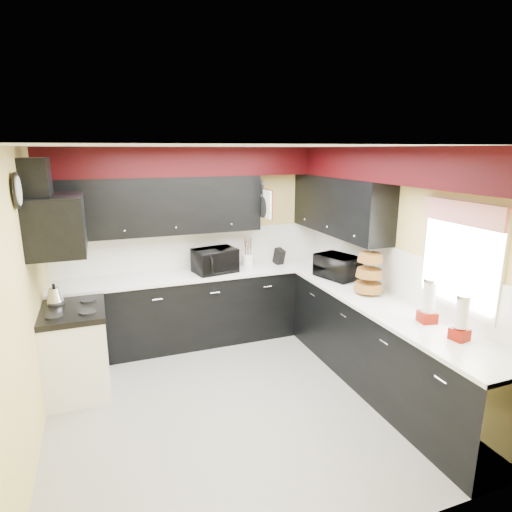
{
  "coord_description": "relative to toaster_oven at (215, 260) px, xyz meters",
  "views": [
    {
      "loc": [
        -1.17,
        -3.67,
        2.48
      ],
      "look_at": [
        0.53,
        0.88,
        1.25
      ],
      "focal_mm": 30.0,
      "sensor_mm": 36.0,
      "label": 1
    }
  ],
  "objects": [
    {
      "name": "valance",
      "position": [
        1.55,
        -2.35,
        0.86
      ],
      "size": [
        0.04,
        0.88,
        0.2
      ],
      "primitive_type": "cube",
      "color": "red",
      "rests_on": "wall_right"
    },
    {
      "name": "counter_right",
      "position": [
        1.32,
        -1.75,
        -0.17
      ],
      "size": [
        0.64,
        3.02,
        0.04
      ],
      "primitive_type": "cube",
      "color": "white",
      "rests_on": "cab_right"
    },
    {
      "name": "hood_duct",
      "position": [
        -1.86,
        -0.7,
        1.11
      ],
      "size": [
        0.24,
        0.4,
        0.4
      ],
      "primitive_type": "cube",
      "color": "black",
      "rests_on": "wall_left"
    },
    {
      "name": "baskets",
      "position": [
        1.34,
        -1.4,
        0.09
      ],
      "size": [
        0.27,
        0.27,
        0.5
      ],
      "primitive_type": null,
      "color": "brown",
      "rests_on": "upper_right"
    },
    {
      "name": "toaster_oven",
      "position": [
        0.0,
        0.0,
        0.0
      ],
      "size": [
        0.6,
        0.53,
        0.3
      ],
      "primitive_type": "imported",
      "rotation": [
        0.0,
        0.0,
        0.19
      ],
      "color": "black",
      "rests_on": "counter_back"
    },
    {
      "name": "soffit_back",
      "position": [
        -0.18,
        0.17,
        1.23
      ],
      "size": [
        3.6,
        0.36,
        0.35
      ],
      "primitive_type": "cube",
      "color": "black",
      "rests_on": "wall_back"
    },
    {
      "name": "window",
      "position": [
        1.6,
        -2.35,
        0.46
      ],
      "size": [
        0.03,
        0.86,
        0.96
      ],
      "primitive_type": null,
      "color": "white",
      "rests_on": "wall_right"
    },
    {
      "name": "deco_plate",
      "position": [
        1.59,
        -1.8,
        1.16
      ],
      "size": [
        0.03,
        0.24,
        0.24
      ],
      "primitive_type": null,
      "color": "white",
      "rests_on": "wall_right"
    },
    {
      "name": "wall_left",
      "position": [
        -1.98,
        -1.45,
        0.16
      ],
      "size": [
        0.06,
        3.6,
        2.5
      ],
      "primitive_type": "cube",
      "color": "#E0C666",
      "rests_on": "ground"
    },
    {
      "name": "pan_low",
      "position": [
        0.64,
        0.23,
        0.63
      ],
      "size": [
        0.03,
        0.24,
        0.42
      ],
      "primitive_type": null,
      "color": "black",
      "rests_on": "upper_back"
    },
    {
      "name": "counter_back",
      "position": [
        -0.18,
        0.05,
        -0.17
      ],
      "size": [
        3.62,
        0.64,
        0.04
      ],
      "primitive_type": "cube",
      "color": "white",
      "rests_on": "cab_back"
    },
    {
      "name": "cab_right",
      "position": [
        1.32,
        -1.75,
        -0.64
      ],
      "size": [
        0.6,
        3.0,
        0.9
      ],
      "primitive_type": "cube",
      "color": "black",
      "rests_on": "ground"
    },
    {
      "name": "pan_mid",
      "position": [
        0.64,
        -0.03,
        0.66
      ],
      "size": [
        0.03,
        0.28,
        0.46
      ],
      "primitive_type": null,
      "color": "black",
      "rests_on": "upper_back"
    },
    {
      "name": "cab_back",
      "position": [
        -0.18,
        0.05,
        -0.64
      ],
      "size": [
        3.6,
        0.6,
        0.9
      ],
      "primitive_type": "cube",
      "color": "black",
      "rests_on": "ground"
    },
    {
      "name": "dispenser_a",
      "position": [
        1.38,
        -2.26,
        0.04
      ],
      "size": [
        0.17,
        0.17,
        0.39
      ],
      "primitive_type": null,
      "rotation": [
        0.0,
        0.0,
        -0.19
      ],
      "color": "#580100",
      "rests_on": "counter_right"
    },
    {
      "name": "soffit_right",
      "position": [
        1.44,
        -1.63,
        1.23
      ],
      "size": [
        0.36,
        3.24,
        0.35
      ],
      "primitive_type": "cube",
      "color": "black",
      "rests_on": "wall_right"
    },
    {
      "name": "clock",
      "position": [
        -1.95,
        -1.2,
        1.06
      ],
      "size": [
        0.03,
        0.3,
        0.3
      ],
      "primitive_type": null,
      "color": "black",
      "rests_on": "wall_left"
    },
    {
      "name": "kettle",
      "position": [
        -1.85,
        -0.46,
        -0.09
      ],
      "size": [
        0.21,
        0.21,
        0.16
      ],
      "primitive_type": null,
      "rotation": [
        0.0,
        0.0,
        -0.21
      ],
      "color": "#BBBCC0",
      "rests_on": "cooktop"
    },
    {
      "name": "knife_block",
      "position": [
        0.92,
        0.07,
        -0.04
      ],
      "size": [
        0.13,
        0.16,
        0.21
      ],
      "primitive_type": "cube",
      "rotation": [
        0.0,
        0.0,
        0.23
      ],
      "color": "black",
      "rests_on": "counter_back"
    },
    {
      "name": "upper_back",
      "position": [
        -0.68,
        0.17,
        0.71
      ],
      "size": [
        2.6,
        0.35,
        0.7
      ],
      "primitive_type": "cube",
      "color": "black",
      "rests_on": "wall_back"
    },
    {
      "name": "microwave",
      "position": [
        1.33,
        -0.76,
        -0.01
      ],
      "size": [
        0.48,
        0.59,
        0.28
      ],
      "primitive_type": "imported",
      "rotation": [
        0.0,
        0.0,
        1.86
      ],
      "color": "black",
      "rests_on": "counter_right"
    },
    {
      "name": "splash_back",
      "position": [
        -0.18,
        0.34,
        0.1
      ],
      "size": [
        3.6,
        0.02,
        0.5
      ],
      "primitive_type": "cube",
      "color": "white",
      "rests_on": "counter_back"
    },
    {
      "name": "utensil_crock",
      "position": [
        0.48,
        0.1,
        -0.07
      ],
      "size": [
        0.2,
        0.2,
        0.17
      ],
      "primitive_type": "cylinder",
      "rotation": [
        0.0,
        0.0,
        0.33
      ],
      "color": "white",
      "rests_on": "counter_back"
    },
    {
      "name": "wall_back",
      "position": [
        -0.18,
        0.35,
        0.16
      ],
      "size": [
        3.6,
        0.06,
        2.5
      ],
      "primitive_type": "cube",
      "color": "#E0C666",
      "rests_on": "ground"
    },
    {
      "name": "wall_right",
      "position": [
        1.62,
        -1.45,
        0.16
      ],
      "size": [
        0.06,
        3.6,
        2.5
      ],
      "primitive_type": "cube",
      "color": "#E0C666",
      "rests_on": "ground"
    },
    {
      "name": "upper_right",
      "position": [
        1.44,
        -0.55,
        0.71
      ],
      "size": [
        0.35,
        1.8,
        0.7
      ],
      "primitive_type": "cube",
      "color": "black",
      "rests_on": "wall_right"
    },
    {
      "name": "pan_top",
      "position": [
        0.64,
        0.1,
        0.91
      ],
      "size": [
        0.03,
        0.22,
        0.4
      ],
      "primitive_type": null,
      "color": "black",
      "rests_on": "upper_back"
    },
    {
      "name": "cut_board",
      "position": [
        0.65,
        -0.15,
        0.71
      ],
      "size": [
        0.03,
        0.26,
        0.35
      ],
      "primitive_type": "cube",
      "color": "white",
      "rests_on": "upper_back"
    },
    {
      "name": "ceiling",
      "position": [
        -0.18,
        -1.45,
        1.41
      ],
      "size": [
        3.6,
        3.6,
        0.06
      ],
      "primitive_type": "cube",
      "color": "white",
      "rests_on": "wall_back"
    },
    {
      "name": "ground",
      "position": [
        -0.18,
        -1.45,
        -1.09
      ],
      "size": [
        3.6,
        3.6,
        0.0
      ],
      "primitive_type": "plane",
      "color": "gray",
      "rests_on": "ground"
    },
    {
      "name": "cooktop",
      "position": [
        -1.68,
        -0.7,
        -0.2
      ],
      "size": [
        0.62,
        0.77,
        0.06
      ],
      "primitive_type": "cube",
      "color": "black",
      "rests_on": "stove"
    },
    {
      "name": "stove",
      "position": [
        -1.68,
        -0.7,
        -0.66
      ],
      "size": [
        0.6,
        0.75,
        0.86
      ],
      "primitive_type": "cube",
      "color": "white",
      "rests_on": "ground"
    },
    {
      "name": "splash_right",
      "position": [
        1.61,
        -1.45,
        0.1
      ],
      "size": [
        0.02,
        3.6,
        0.5
      ],
      "primitive_type": "cube",
      "color": "white",
      "rests_on": "counter_right"
    },
    {
      "name": "dispenser_b",
      "position": [
        1.37,
        -2.65,
        0.02
      ],
      "size": [
        0.15,
        0.15,
        0.35
      ],
      "primitive_type": null,
      "rotation": [
        0.0,
        0.0,
        0.15
      ],
      "color": "maroon",
      "rests_on": "counter_right"
    },
    {
      "name": "hood",
      "position": [
        -1.73,
        -0.7,
        0.69
      ],
      "size": [
        0.5,
        0.78,
        0.55
      ],
      "primitive_type": "cube",
      "color": "black",
      "rests_on": "wall_left"
    }
  ]
}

